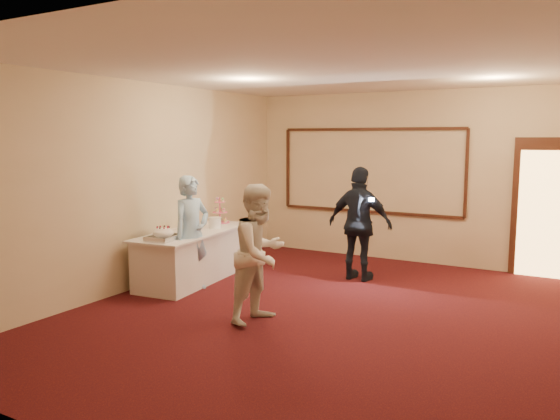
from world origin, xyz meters
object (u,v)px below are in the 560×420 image
at_px(buffet_table, 194,255).
at_px(cupcake_stand, 220,213).
at_px(woman, 260,253).
at_px(man, 192,233).
at_px(plate_stack_a, 188,225).
at_px(guest, 360,224).
at_px(plate_stack_b, 215,223).
at_px(pavlova_tray, 163,235).
at_px(tart, 191,232).

bearing_deg(buffet_table, cupcake_stand, 98.08).
bearing_deg(woman, cupcake_stand, 53.84).
xyz_separation_m(buffet_table, man, (0.32, -0.45, 0.44)).
relative_size(buffet_table, man, 1.41).
relative_size(plate_stack_a, man, 0.12).
bearing_deg(cupcake_stand, guest, 9.76).
relative_size(plate_stack_b, guest, 0.12).
bearing_deg(woman, buffet_table, 67.62).
height_order(cupcake_stand, man, man).
height_order(pavlova_tray, tart, pavlova_tray).
distance_m(tart, woman, 2.01).
xyz_separation_m(cupcake_stand, tart, (0.24, -1.07, -0.15)).
distance_m(cupcake_stand, plate_stack_a, 0.88).
height_order(pavlova_tray, man, man).
xyz_separation_m(buffet_table, tart, (0.12, -0.21, 0.41)).
relative_size(pavlova_tray, woman, 0.32).
relative_size(pavlova_tray, plate_stack_a, 2.65).
relative_size(buffet_table, plate_stack_a, 11.75).
height_order(plate_stack_a, woman, woman).
height_order(pavlova_tray, plate_stack_a, pavlova_tray).
bearing_deg(plate_stack_b, guest, 23.10).
bearing_deg(guest, woman, 85.32).
relative_size(pavlova_tray, cupcake_stand, 1.10).
relative_size(cupcake_stand, woman, 0.29).
distance_m(buffet_table, plate_stack_b, 0.61).
relative_size(plate_stack_b, woman, 0.13).
distance_m(plate_stack_a, woman, 2.29).
relative_size(man, guest, 0.94).
bearing_deg(guest, plate_stack_b, 26.06).
bearing_deg(plate_stack_b, plate_stack_a, -120.86).
bearing_deg(pavlova_tray, man, 61.79).
height_order(woman, guest, guest).
bearing_deg(cupcake_stand, plate_stack_b, -62.48).
distance_m(buffet_table, woman, 2.26).
bearing_deg(plate_stack_a, guest, 28.84).
distance_m(pavlova_tray, woman, 1.81).
xyz_separation_m(buffet_table, plate_stack_a, (-0.10, -0.02, 0.47)).
height_order(plate_stack_a, tart, plate_stack_a).
bearing_deg(man, plate_stack_a, 56.78).
distance_m(plate_stack_b, guest, 2.28).
bearing_deg(cupcake_stand, pavlova_tray, -81.72).
xyz_separation_m(man, guest, (1.90, 1.71, 0.05)).
xyz_separation_m(pavlova_tray, man, (0.20, 0.37, -0.02)).
bearing_deg(pavlova_tray, plate_stack_b, 89.52).
xyz_separation_m(cupcake_stand, guest, (2.35, 0.40, -0.06)).
height_order(man, guest, guest).
distance_m(man, woman, 1.72).
xyz_separation_m(pavlova_tray, plate_stack_b, (0.01, 1.19, 0.01)).
height_order(pavlova_tray, woman, woman).
height_order(tart, man, man).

